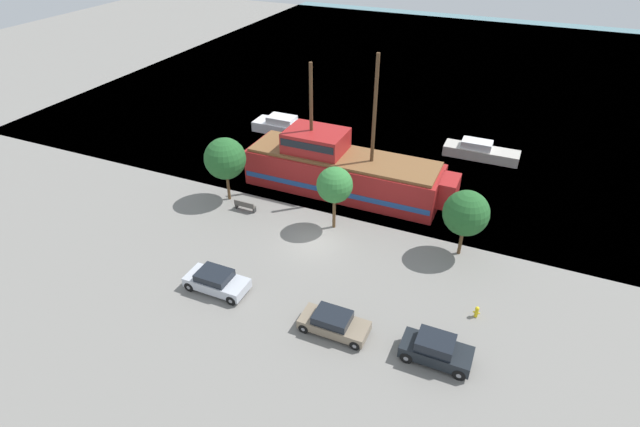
% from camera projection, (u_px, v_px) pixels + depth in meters
% --- Properties ---
extents(ground_plane, '(160.00, 160.00, 0.00)m').
position_uv_depth(ground_plane, '(315.00, 242.00, 36.31)').
color(ground_plane, gray).
extents(water_surface, '(80.00, 80.00, 0.00)m').
position_uv_depth(water_surface, '(443.00, 72.00, 70.05)').
color(water_surface, slate).
rests_on(water_surface, ground).
extents(pirate_ship, '(17.61, 4.64, 11.87)m').
position_uv_depth(pirate_ship, '(342.00, 170.00, 41.59)').
color(pirate_ship, '#A31E1E').
rests_on(pirate_ship, water_surface).
extents(moored_boat_dockside, '(6.95, 2.02, 1.66)m').
position_uv_depth(moored_boat_dockside, '(480.00, 151.00, 47.45)').
color(moored_boat_dockside, '#B7B2A8').
rests_on(moored_boat_dockside, water_surface).
extents(moored_boat_outer, '(7.10, 2.39, 1.72)m').
position_uv_depth(moored_boat_outer, '(286.00, 127.00, 52.35)').
color(moored_boat_outer, silver).
rests_on(moored_boat_outer, water_surface).
extents(parked_car_curb_front, '(4.07, 1.88, 1.36)m').
position_uv_depth(parked_car_curb_front, '(216.00, 281.00, 31.69)').
color(parked_car_curb_front, '#B7BCC6').
rests_on(parked_car_curb_front, ground_plane).
extents(parked_car_curb_mid, '(3.81, 1.81, 1.58)m').
position_uv_depth(parked_car_curb_mid, '(436.00, 350.00, 26.86)').
color(parked_car_curb_mid, black).
rests_on(parked_car_curb_mid, ground_plane).
extents(parked_car_curb_rear, '(4.01, 1.80, 1.30)m').
position_uv_depth(parked_car_curb_rear, '(334.00, 323.00, 28.68)').
color(parked_car_curb_rear, '#7F705B').
rests_on(parked_car_curb_rear, ground_plane).
extents(fire_hydrant, '(0.42, 0.25, 0.76)m').
position_uv_depth(fire_hydrant, '(477.00, 311.00, 29.80)').
color(fire_hydrant, yellow).
rests_on(fire_hydrant, ground_plane).
extents(bench_promenade_east, '(1.76, 0.45, 0.85)m').
position_uv_depth(bench_promenade_east, '(245.00, 206.00, 39.69)').
color(bench_promenade_east, '#4C4742').
rests_on(bench_promenade_east, ground_plane).
extents(tree_row_east, '(3.33, 3.33, 5.39)m').
position_uv_depth(tree_row_east, '(225.00, 159.00, 39.40)').
color(tree_row_east, brown).
rests_on(tree_row_east, ground_plane).
extents(tree_row_mideast, '(2.66, 2.66, 5.01)m').
position_uv_depth(tree_row_mideast, '(335.00, 185.00, 35.99)').
color(tree_row_mideast, brown).
rests_on(tree_row_mideast, ground_plane).
extents(tree_row_midwest, '(3.12, 3.12, 4.94)m').
position_uv_depth(tree_row_midwest, '(466.00, 213.00, 33.40)').
color(tree_row_midwest, brown).
rests_on(tree_row_midwest, ground_plane).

